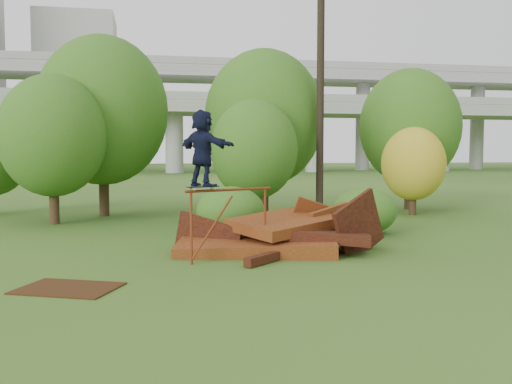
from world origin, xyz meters
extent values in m
plane|color=#2D5116|center=(0.00, 0.00, 0.00)|extent=(240.00, 240.00, 0.00)
cube|color=#4D170D|center=(-0.64, 2.80, 0.18)|extent=(4.43, 3.27, 0.66)
cube|color=black|center=(0.86, 2.50, 0.42)|extent=(3.16, 2.54, 0.54)
cube|color=#4D170D|center=(0.16, 3.00, 0.70)|extent=(3.29, 3.02, 0.57)
cube|color=black|center=(1.96, 2.30, 0.65)|extent=(1.79, 1.11, 1.95)
cube|color=#4D170D|center=(1.16, 3.80, 0.55)|extent=(1.71, 0.52, 1.61)
cube|color=black|center=(-1.84, 3.20, 0.35)|extent=(1.69, 1.34, 1.31)
cube|color=black|center=(-0.34, 1.60, 0.12)|extent=(1.95, 1.90, 0.21)
cube|color=#4D170D|center=(1.56, 3.50, 0.95)|extent=(1.44, 1.01, 0.39)
cylinder|color=maroon|center=(-2.42, 1.40, 0.84)|extent=(0.06, 0.06, 1.67)
cylinder|color=maroon|center=(-0.52, 2.28, 0.84)|extent=(0.06, 0.06, 1.67)
cylinder|color=maroon|center=(-1.47, 1.84, 1.67)|extent=(2.20, 1.06, 0.06)
cube|color=black|center=(-2.13, 1.53, 1.77)|extent=(0.78, 0.51, 0.02)
cylinder|color=beige|center=(-2.35, 1.34, 1.73)|extent=(0.06, 0.05, 0.06)
cylinder|color=beige|center=(-2.42, 1.49, 1.73)|extent=(0.06, 0.05, 0.06)
cylinder|color=beige|center=(-1.85, 1.57, 1.73)|extent=(0.06, 0.05, 0.06)
cylinder|color=beige|center=(-1.92, 1.72, 1.73)|extent=(0.06, 0.05, 0.06)
imported|color=black|center=(-2.13, 1.53, 2.66)|extent=(1.41, 1.60, 1.75)
cube|color=#371D0B|center=(-4.87, -0.51, 0.01)|extent=(2.15, 1.89, 0.03)
cylinder|color=black|center=(-6.65, 9.70, 0.87)|extent=(0.35, 0.35, 1.74)
ellipsoid|color=#244D14|center=(-6.65, 9.70, 3.15)|extent=(3.77, 3.77, 4.34)
cylinder|color=black|center=(-5.10, 12.08, 1.14)|extent=(0.40, 0.40, 2.28)
ellipsoid|color=#244D14|center=(-5.10, 12.08, 4.22)|extent=(5.17, 5.17, 5.95)
cylinder|color=black|center=(0.47, 8.99, 0.73)|extent=(0.33, 0.33, 1.47)
ellipsoid|color=#244D14|center=(0.47, 8.99, 2.67)|extent=(3.20, 3.20, 3.67)
cylinder|color=black|center=(1.35, 11.45, 1.07)|extent=(0.38, 0.38, 2.13)
ellipsoid|color=#244D14|center=(1.35, 11.45, 3.96)|extent=(4.87, 4.87, 5.60)
cylinder|color=black|center=(7.29, 10.11, 0.56)|extent=(0.30, 0.30, 1.12)
ellipsoid|color=#A58C19|center=(7.29, 10.11, 2.10)|extent=(2.60, 2.60, 2.99)
cylinder|color=black|center=(8.19, 12.32, 1.02)|extent=(0.37, 0.37, 2.04)
ellipsoid|color=#244D14|center=(8.19, 12.32, 3.71)|extent=(4.47, 4.47, 5.15)
ellipsoid|color=#244D14|center=(-0.82, 6.15, 0.75)|extent=(2.16, 1.99, 1.49)
ellipsoid|color=#244D14|center=(3.30, 5.28, 0.72)|extent=(2.05, 1.88, 1.45)
cylinder|color=black|center=(3.10, 9.39, 5.17)|extent=(0.28, 0.28, 10.34)
cube|color=gray|center=(0.00, 60.00, 8.00)|extent=(160.00, 9.00, 1.40)
cube|color=gray|center=(0.00, 66.00, 13.00)|extent=(160.00, 9.00, 1.40)
cylinder|color=gray|center=(-18.00, 60.00, 4.00)|extent=(2.20, 2.20, 8.00)
cylinder|color=gray|center=(0.00, 60.00, 4.00)|extent=(2.20, 2.20, 8.00)
cylinder|color=gray|center=(18.00, 60.00, 4.00)|extent=(2.20, 2.20, 8.00)
cube|color=#9E9E99|center=(-16.00, 102.00, 14.00)|extent=(14.00, 14.00, 28.00)
camera|label=1|loc=(-3.39, -11.52, 2.56)|focal=40.00mm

